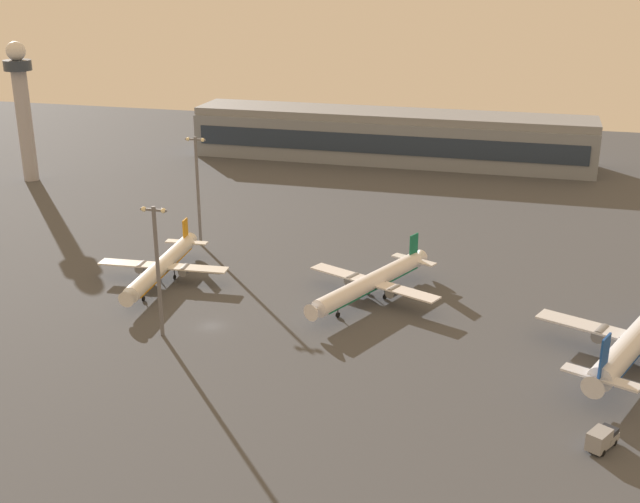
{
  "coord_description": "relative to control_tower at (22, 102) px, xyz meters",
  "views": [
    {
      "loc": [
        53.97,
        -123.55,
        62.8
      ],
      "look_at": [
        11.65,
        33.29,
        4.0
      ],
      "focal_mm": 45.03,
      "sensor_mm": 36.0,
      "label": 1
    }
  ],
  "objects": [
    {
      "name": "ground_plane",
      "position": [
        93.17,
        -83.2,
        -23.75
      ],
      "size": [
        416.0,
        416.0,
        0.0
      ],
      "primitive_type": "plane",
      "color": "#424449"
    },
    {
      "name": "terminal_building",
      "position": [
        101.07,
        53.92,
        -15.65
      ],
      "size": [
        131.44,
        22.4,
        16.4
      ],
      "color": "gray",
      "rests_on": "ground"
    },
    {
      "name": "control_tower",
      "position": [
        0.0,
        0.0,
        0.0
      ],
      "size": [
        8.0,
        8.0,
        41.27
      ],
      "color": "#A8A8B2",
      "rests_on": "ground"
    },
    {
      "name": "airplane_terminal_side",
      "position": [
        166.74,
        -77.11,
        -19.52
      ],
      "size": [
        32.82,
        41.61,
        11.17
      ],
      "rotation": [
        0.0,
        0.0,
        -0.39
      ],
      "color": "silver",
      "rests_on": "ground"
    },
    {
      "name": "airplane_far_stand",
      "position": [
        75.15,
        -65.57,
        -20.29
      ],
      "size": [
        27.79,
        35.68,
        9.15
      ],
      "rotation": [
        0.0,
        0.0,
        3.21
      ],
      "color": "silver",
      "rests_on": "ground"
    },
    {
      "name": "airplane_taxiway_distant",
      "position": [
        118.98,
        -63.43,
        -20.13
      ],
      "size": [
        27.94,
        35.38,
        9.58
      ],
      "rotation": [
        0.0,
        0.0,
        2.73
      ],
      "color": "white",
      "rests_on": "ground"
    },
    {
      "name": "catering_truck",
      "position": [
        159.81,
        -105.77,
        -22.17
      ],
      "size": [
        4.83,
        6.08,
        3.05
      ],
      "rotation": [
        0.0,
        0.0,
        5.77
      ],
      "color": "gray",
      "rests_on": "ground"
    },
    {
      "name": "apron_light_west",
      "position": [
        86.26,
        -89.04,
        -9.93
      ],
      "size": [
        4.8,
        0.9,
        24.0
      ],
      "color": "slate",
      "rests_on": "ground"
    },
    {
      "name": "apron_light_central",
      "position": [
        73.54,
        -41.94,
        -9.05
      ],
      "size": [
        4.8,
        0.9,
        25.72
      ],
      "color": "slate",
      "rests_on": "ground"
    }
  ]
}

